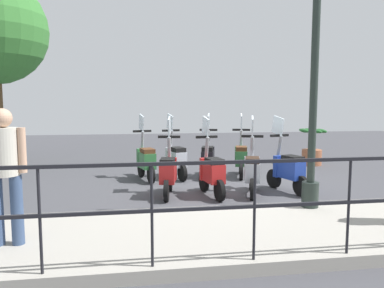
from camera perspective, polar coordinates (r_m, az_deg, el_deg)
name	(u,v)px	position (r m, az deg, el deg)	size (l,w,h in m)	color
ground_plane	(216,185)	(8.25, 3.67, -6.32)	(28.00, 28.00, 0.00)	#424247
promenade_walkway	(267,230)	(5.31, 11.32, -12.79)	(2.20, 20.00, 0.15)	#A39E93
fence_railing	(303,189)	(4.16, 16.58, -6.66)	(0.04, 16.03, 1.07)	black
lamp_post_near	(314,83)	(6.12, 18.10, 8.82)	(0.26, 0.90, 4.40)	#232D28
pedestrian_distant	(5,166)	(4.79, -26.65, -3.03)	(0.33, 0.49, 1.59)	#384C70
potted_palm	(312,150)	(11.38, 17.80, -0.84)	(1.06, 0.66, 1.05)	#9E5B3D
scooter_near_0	(288,168)	(7.79, 14.35, -3.64)	(1.20, 0.54, 1.54)	black
scooter_near_1	(252,170)	(7.43, 9.13, -3.99)	(1.20, 0.54, 1.54)	black
scooter_near_2	(212,172)	(7.22, 3.00, -4.22)	(1.23, 0.47, 1.54)	black
scooter_near_3	(168,172)	(7.23, -3.65, -4.21)	(1.22, 0.47, 1.54)	black
scooter_far_0	(241,157)	(9.19, 7.49, -1.99)	(1.21, 0.53, 1.54)	black
scooter_far_1	(208,157)	(9.09, 2.42, -2.03)	(1.21, 0.52, 1.54)	black
scooter_far_2	(175,158)	(8.94, -2.54, -2.18)	(1.20, 0.54, 1.54)	black
scooter_far_3	(146,160)	(8.77, -7.05, -2.39)	(1.21, 0.52, 1.54)	black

